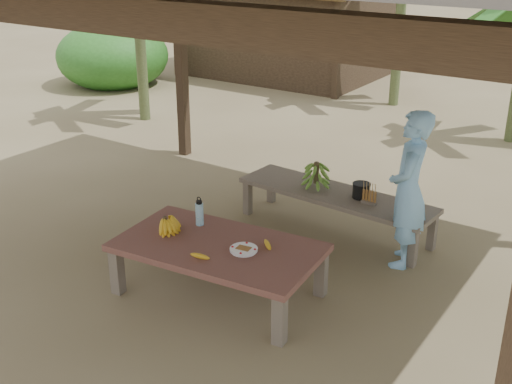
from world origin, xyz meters
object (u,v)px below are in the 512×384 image
Objects in this scene: ripe_banana_bunch at (165,223)px; water_flask at (199,213)px; bench at (335,197)px; woman at (408,190)px; plate at (244,250)px; work_table at (218,251)px; cooking_pot at (361,191)px.

water_flask reaches higher than ripe_banana_bunch.
woman is (0.90, -0.27, 0.39)m from bench.
plate is at bearing -44.37° from woman.
ripe_banana_bunch is at bearing -120.40° from water_flask.
ripe_banana_bunch is 0.17× the size of woman.
work_table is 1.78m from bench.
plate is 1.34× the size of cooking_pot.
bench is 1.02m from woman.
plate reaches higher than work_table.
woman is (1.15, 1.50, 0.34)m from work_table.
work_table is 6.63× the size of water_flask.
ripe_banana_bunch is 1.48× the size of cooking_pot.
water_flask is at bearing 143.58° from work_table.
work_table is at bearing -176.63° from plate.
water_flask is 2.00m from woman.
water_flask is 1.57× the size of cooking_pot.
water_flask is at bearing -120.76° from cooking_pot.
water_flask reaches higher than bench.
woman is at bearing 42.19° from ripe_banana_bunch.
water_flask reaches higher than cooking_pot.
water_flask is 1.82m from cooking_pot.
woman is at bearing 59.10° from plate.
plate is 0.86× the size of water_flask.
ripe_banana_bunch reaches higher than work_table.
work_table is at bearing -106.67° from cooking_pot.
ripe_banana_bunch is 0.83m from plate.
water_flask is 0.18× the size of woman.
work_table is 7.73× the size of plate.
ripe_banana_bunch is at bearing -120.70° from cooking_pot.
water_flask is (-0.66, 0.22, 0.10)m from plate.
water_flask is at bearing 161.72° from plate.
bench is 1.75m from plate.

